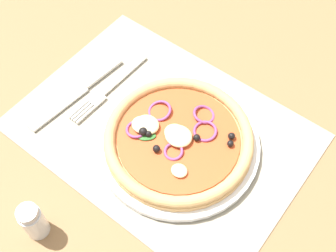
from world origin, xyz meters
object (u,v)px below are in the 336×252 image
(pepper_shaker, at_px, (33,221))
(plate, at_px, (178,144))
(pizza, at_px, (178,138))
(fork, at_px, (106,91))
(knife, at_px, (76,93))

(pepper_shaker, bearing_deg, plate, -107.99)
(plate, xyz_separation_m, pizza, (0.00, 0.00, 0.02))
(plate, bearing_deg, fork, -3.74)
(plate, height_order, knife, plate)
(knife, distance_m, pepper_shaker, 0.24)
(plate, distance_m, pepper_shaker, 0.24)
(pizza, xyz_separation_m, pepper_shaker, (0.07, 0.23, 0.01))
(plate, xyz_separation_m, pepper_shaker, (0.07, 0.23, 0.02))
(fork, bearing_deg, pizza, 87.87)
(knife, bearing_deg, pepper_shaker, 36.59)
(fork, xyz_separation_m, pepper_shaker, (-0.09, 0.24, 0.03))
(fork, bearing_deg, knife, -44.72)
(knife, xyz_separation_m, pepper_shaker, (-0.12, 0.20, 0.03))
(plate, bearing_deg, knife, 7.05)
(pizza, bearing_deg, fork, -3.84)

